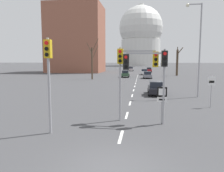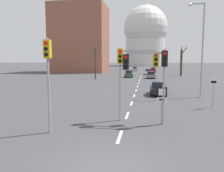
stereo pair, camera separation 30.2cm
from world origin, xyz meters
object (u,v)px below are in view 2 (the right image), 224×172
sedan_distant_centre (151,75)px  traffic_signal_centre_tall (133,65)px  traffic_signal_near_left (48,68)px  sedan_far_right (153,70)px  speed_limit_sign (213,86)px  street_lamp_right (200,42)px  sedan_mid_centre (129,74)px  traffic_signal_near_right (150,67)px  sedan_far_left (148,72)px  sedan_near_right (158,88)px  route_sign_post (162,99)px  sedan_near_left (135,69)px

sedan_distant_centre → traffic_signal_centre_tall: bearing=-93.1°
traffic_signal_near_left → sedan_far_right: traffic_signal_near_left is taller
speed_limit_sign → street_lamp_right: size_ratio=0.27×
speed_limit_sign → street_lamp_right: 6.70m
sedan_mid_centre → sedan_far_right: sedan_mid_centre is taller
speed_limit_sign → traffic_signal_near_right: bearing=-133.8°
sedan_far_left → sedan_mid_centre: bearing=-114.3°
speed_limit_sign → street_lamp_right: street_lamp_right is taller
speed_limit_sign → sedan_far_left: speed_limit_sign is taller
sedan_near_right → sedan_far_left: size_ratio=1.07×
traffic_signal_near_right → traffic_signal_near_left: bearing=-154.4°
route_sign_post → sedan_near_right: bearing=88.2°
street_lamp_right → speed_limit_sign: bearing=-90.2°
traffic_signal_centre_tall → sedan_distant_centre: (1.89, 35.08, -2.87)m
sedan_near_left → sedan_mid_centre: bearing=-89.6°
route_sign_post → sedan_far_right: (1.21, 61.56, -0.77)m
street_lamp_right → sedan_far_right: bearing=93.8°
traffic_signal_near_right → speed_limit_sign: traffic_signal_near_right is taller
traffic_signal_near_right → traffic_signal_centre_tall: size_ratio=0.97×
speed_limit_sign → sedan_far_right: bearing=93.4°
sedan_near_right → sedan_distant_centre: size_ratio=1.07×
sedan_near_right → sedan_far_left: sedan_far_left is taller
route_sign_post → sedan_near_left: size_ratio=0.59×
sedan_near_left → sedan_far_right: size_ratio=0.91×
sedan_near_left → sedan_near_right: (5.65, -58.18, -0.01)m
traffic_signal_near_right → sedan_far_right: (1.95, 61.56, -2.68)m
route_sign_post → sedan_far_left: 48.15m
traffic_signal_near_right → traffic_signal_centre_tall: 1.21m
speed_limit_sign → sedan_near_right: size_ratio=0.65×
sedan_far_right → sedan_near_left: bearing=127.2°
traffic_signal_near_left → sedan_mid_centre: bearing=88.5°
sedan_near_right → sedan_mid_centre: (-5.42, 26.10, 0.06)m
speed_limit_sign → street_lamp_right: (0.02, 5.35, 4.03)m
traffic_signal_centre_tall → sedan_far_right: (3.06, 61.08, -2.80)m
traffic_signal_centre_tall → sedan_near_right: traffic_signal_centre_tall is taller
traffic_signal_near_left → speed_limit_sign: 13.53m
sedan_far_left → sedan_near_left: bearing=102.3°
sedan_far_left → sedan_near_right: bearing=-88.7°
traffic_signal_near_left → sedan_near_left: traffic_signal_near_left is taller
speed_limit_sign → sedan_distant_centre: size_ratio=0.70×
street_lamp_right → traffic_signal_centre_tall: bearing=-121.7°
traffic_signal_centre_tall → sedan_mid_centre: bearing=94.9°
sedan_mid_centre → sedan_far_left: bearing=65.7°
traffic_signal_near_right → street_lamp_right: (5.31, 10.88, 2.34)m
route_sign_post → street_lamp_right: (4.57, 10.88, 4.24)m
sedan_far_left → sedan_far_right: size_ratio=0.88×
sedan_near_left → sedan_near_right: sedan_near_left is taller
sedan_far_right → speed_limit_sign: bearing=-86.6°
sedan_far_right → sedan_far_left: bearing=-97.2°
traffic_signal_centre_tall → route_sign_post: (1.85, -0.48, -2.03)m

